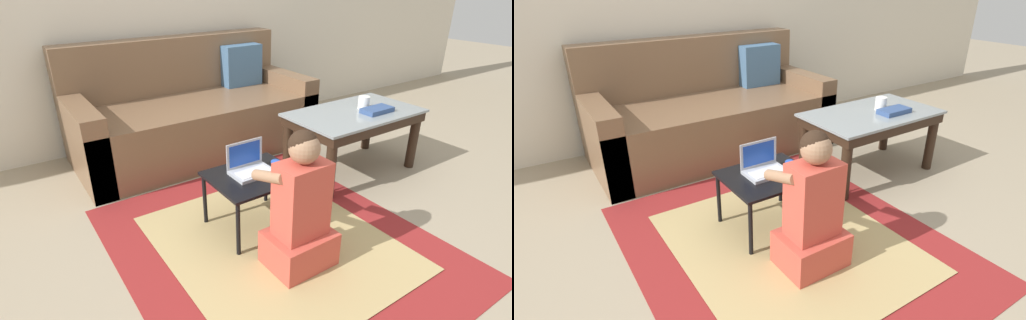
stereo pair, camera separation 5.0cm
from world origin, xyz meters
The scene contains 10 objects.
ground_plane centered at (0.00, 0.00, 0.00)m, with size 16.00×16.00×0.00m, color gray.
area_rug centered at (-0.10, -0.19, 0.00)m, with size 1.62×1.90×0.01m.
couch centered at (0.13, 1.29, 0.31)m, with size 1.93×0.90×0.91m.
coffee_table centered at (0.94, 0.23, 0.40)m, with size 0.99×0.56×0.47m.
laptop_desk centered at (-0.10, 0.02, 0.31)m, with size 0.50×0.42×0.35m.
laptop centered at (-0.10, 0.05, 0.38)m, with size 0.24×0.17×0.18m.
computer_mouse centered at (0.07, 0.03, 0.37)m, with size 0.06×0.10×0.04m.
person_seated centered at (-0.11, -0.40, 0.32)m, with size 0.33×0.37×0.75m.
cup_on_table centered at (1.04, 0.25, 0.52)m, with size 0.08×0.08×0.09m.
book_on_table centered at (1.06, 0.13, 0.49)m, with size 0.24×0.12×0.03m.
Camera 2 is at (-1.20, -1.69, 1.39)m, focal length 28.00 mm.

